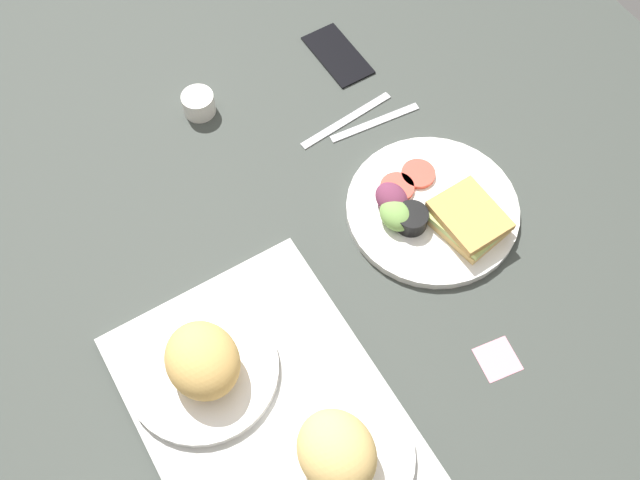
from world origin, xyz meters
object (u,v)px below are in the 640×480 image
at_px(bread_plate_far, 202,364).
at_px(knife, 346,120).
at_px(serving_tray, 268,414).
at_px(espresso_cup, 199,104).
at_px(plate_with_salad, 433,211).
at_px(fork, 375,122).
at_px(sticky_note, 498,359).
at_px(cell_phone, 338,54).
at_px(bread_plate_near, 337,453).

height_order(bread_plate_far, knife, bread_plate_far).
relative_size(serving_tray, knife, 2.37).
bearing_deg(espresso_cup, bread_plate_far, 154.68).
bearing_deg(knife, plate_with_salad, 87.87).
distance_m(serving_tray, fork, 0.54).
height_order(serving_tray, espresso_cup, espresso_cup).
xyz_separation_m(serving_tray, sticky_note, (-0.10, -0.33, -0.01)).
distance_m(serving_tray, bread_plate_far, 0.12).
relative_size(espresso_cup, sticky_note, 1.00).
bearing_deg(bread_plate_far, cell_phone, -48.65).
distance_m(bread_plate_far, cell_phone, 0.65).
relative_size(espresso_cup, cell_phone, 0.39).
bearing_deg(espresso_cup, cell_phone, -93.06).
xyz_separation_m(bread_plate_far, sticky_note, (-0.20, -0.38, -0.05)).
relative_size(plate_with_salad, sticky_note, 4.98).
bearing_deg(fork, sticky_note, 84.65).
bearing_deg(bread_plate_near, sticky_note, -89.27).
bearing_deg(serving_tray, knife, -43.81).
distance_m(bread_plate_near, knife, 0.59).
height_order(knife, sticky_note, knife).
xyz_separation_m(knife, cell_phone, (0.14, -0.07, 0.00)).
xyz_separation_m(serving_tray, cell_phone, (0.52, -0.44, -0.00)).
xyz_separation_m(plate_with_salad, fork, (0.21, -0.02, -0.01)).
xyz_separation_m(bread_plate_far, fork, (0.26, -0.46, -0.05)).
height_order(bread_plate_near, espresso_cup, bread_plate_near).
relative_size(bread_plate_far, sticky_note, 3.89).
bearing_deg(bread_plate_far, plate_with_salad, -82.98).
height_order(serving_tray, bread_plate_far, bread_plate_far).
relative_size(espresso_cup, knife, 0.29).
relative_size(fork, cell_phone, 1.18).
bearing_deg(bread_plate_far, bread_plate_near, -154.41).
height_order(espresso_cup, fork, espresso_cup).
bearing_deg(serving_tray, fork, -49.05).
height_order(bread_plate_far, cell_phone, bread_plate_far).
xyz_separation_m(fork, cell_phone, (0.17, -0.03, 0.00)).
height_order(serving_tray, cell_phone, serving_tray).
relative_size(serving_tray, bread_plate_far, 2.07).
height_order(serving_tray, sticky_note, serving_tray).
relative_size(bread_plate_near, espresso_cup, 3.77).
distance_m(plate_with_salad, cell_phone, 0.38).
relative_size(bread_plate_near, fork, 1.24).
relative_size(bread_plate_far, fork, 1.28).
height_order(serving_tray, knife, serving_tray).
relative_size(bread_plate_near, cell_phone, 1.47).
height_order(bread_plate_far, fork, bread_plate_far).
relative_size(espresso_cup, fork, 0.33).
xyz_separation_m(bread_plate_near, knife, (0.49, -0.32, -0.05)).
bearing_deg(knife, bread_plate_far, 28.78).
bearing_deg(sticky_note, serving_tray, 73.08).
xyz_separation_m(plate_with_salad, espresso_cup, (0.39, 0.23, 0.00)).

